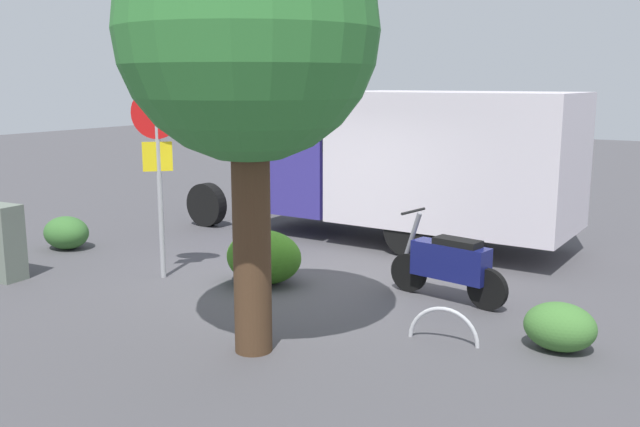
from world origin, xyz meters
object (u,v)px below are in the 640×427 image
stop_sign (158,153)px  utility_cabinet (0,242)px  motorcycle (449,264)px  bike_rack_hoop (443,342)px  box_truck_near (405,159)px  street_tree (248,35)px

stop_sign → utility_cabinet: 2.78m
stop_sign → utility_cabinet: stop_sign is taller
motorcycle → bike_rack_hoop: size_ratio=2.11×
box_truck_near → utility_cabinet: 6.99m
street_tree → motorcycle: bearing=-113.9°
box_truck_near → motorcycle: bearing=126.2°
stop_sign → bike_rack_hoop: size_ratio=3.40×
motorcycle → stop_sign: size_ratio=0.62×
bike_rack_hoop → box_truck_near: bearing=-61.2°
motorcycle → utility_cabinet: bearing=32.6°
box_truck_near → bike_rack_hoop: box_truck_near is taller
utility_cabinet → street_tree: bearing=175.5°
motorcycle → street_tree: (1.25, 2.83, 2.93)m
stop_sign → bike_rack_hoop: 5.09m
street_tree → utility_cabinet: (4.99, -0.40, -2.87)m
motorcycle → street_tree: 4.26m
stop_sign → utility_cabinet: size_ratio=2.50×
utility_cabinet → box_truck_near: bearing=-128.0°
motorcycle → utility_cabinet: motorcycle is taller
box_truck_near → stop_sign: size_ratio=2.66×
utility_cabinet → bike_rack_hoop: (-6.74, -0.93, -0.58)m
street_tree → utility_cabinet: size_ratio=4.21×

